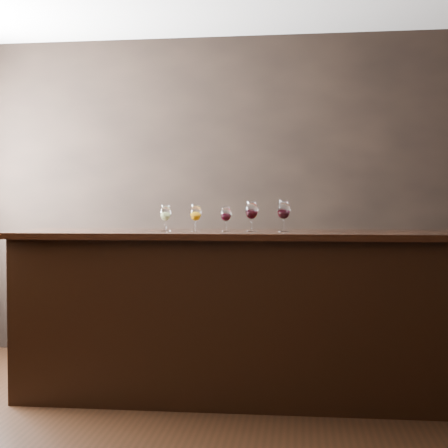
# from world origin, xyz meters

# --- Properties ---
(room_shell) EXTENTS (5.02, 4.52, 2.81)m
(room_shell) POSITION_xyz_m (-0.23, 0.11, 1.81)
(room_shell) COLOR black
(room_shell) RESTS_ON ground
(bar_counter) EXTENTS (3.18, 0.75, 1.11)m
(bar_counter) POSITION_xyz_m (0.33, 1.05, 0.55)
(bar_counter) COLOR black
(bar_counter) RESTS_ON ground
(bar_top) EXTENTS (3.29, 0.82, 0.04)m
(bar_top) POSITION_xyz_m (0.33, 1.05, 1.13)
(bar_top) COLOR black
(bar_top) RESTS_ON bar_counter
(back_bar_shelf) EXTENTS (2.27, 0.40, 0.82)m
(back_bar_shelf) POSITION_xyz_m (-0.13, 2.03, 0.41)
(back_bar_shelf) COLOR black
(back_bar_shelf) RESTS_ON ground
(glass_white) EXTENTS (0.08, 0.08, 0.18)m
(glass_white) POSITION_xyz_m (-0.26, 1.05, 1.27)
(glass_white) COLOR white
(glass_white) RESTS_ON bar_top
(glass_amber) EXTENTS (0.08, 0.08, 0.18)m
(glass_amber) POSITION_xyz_m (-0.04, 1.01, 1.27)
(glass_amber) COLOR white
(glass_amber) RESTS_ON bar_top
(glass_red_a) EXTENTS (0.07, 0.07, 0.17)m
(glass_red_a) POSITION_xyz_m (0.17, 1.05, 1.27)
(glass_red_a) COLOR white
(glass_red_a) RESTS_ON bar_top
(glass_red_b) EXTENTS (0.09, 0.09, 0.21)m
(glass_red_b) POSITION_xyz_m (0.34, 1.07, 1.29)
(glass_red_b) COLOR white
(glass_red_b) RESTS_ON bar_top
(glass_red_c) EXTENTS (0.09, 0.09, 0.21)m
(glass_red_c) POSITION_xyz_m (0.56, 1.07, 1.29)
(glass_red_c) COLOR white
(glass_red_c) RESTS_ON bar_top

